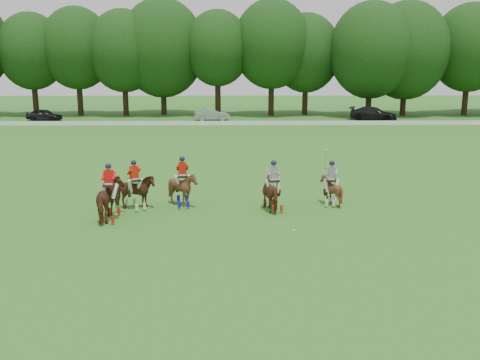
{
  "coord_description": "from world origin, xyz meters",
  "views": [
    {
      "loc": [
        1.81,
        -19.22,
        6.57
      ],
      "look_at": [
        2.12,
        4.2,
        1.4
      ],
      "focal_mm": 40.0,
      "sensor_mm": 36.0,
      "label": 1
    }
  ],
  "objects_px": {
    "polo_red_c": "(183,188)",
    "car_left": "(44,115)",
    "polo_ball": "(293,230)",
    "polo_red_a": "(110,200)",
    "polo_stripe_a": "(273,192)",
    "car_mid": "(212,115)",
    "car_right": "(373,114)",
    "polo_red_b": "(135,192)",
    "polo_stripe_b": "(331,189)"
  },
  "relations": [
    {
      "from": "polo_stripe_b",
      "to": "polo_ball",
      "type": "bearing_deg",
      "value": -118.52
    },
    {
      "from": "car_mid",
      "to": "car_right",
      "type": "xyz_separation_m",
      "value": [
        18.72,
        0.0,
        0.11
      ]
    },
    {
      "from": "car_left",
      "to": "polo_ball",
      "type": "bearing_deg",
      "value": -139.63
    },
    {
      "from": "car_left",
      "to": "polo_stripe_b",
      "type": "relative_size",
      "value": 1.52
    },
    {
      "from": "polo_red_c",
      "to": "polo_stripe_b",
      "type": "bearing_deg",
      "value": 0.55
    },
    {
      "from": "car_mid",
      "to": "polo_ball",
      "type": "relative_size",
      "value": 44.99
    },
    {
      "from": "polo_ball",
      "to": "car_right",
      "type": "bearing_deg",
      "value": 71.49
    },
    {
      "from": "car_right",
      "to": "polo_ball",
      "type": "relative_size",
      "value": 59.28
    },
    {
      "from": "car_mid",
      "to": "polo_red_b",
      "type": "xyz_separation_m",
      "value": [
        -2.04,
        -38.03,
        0.14
      ]
    },
    {
      "from": "car_right",
      "to": "polo_red_c",
      "type": "distance_m",
      "value": 41.87
    },
    {
      "from": "polo_red_c",
      "to": "car_left",
      "type": "bearing_deg",
      "value": 117.23
    },
    {
      "from": "car_right",
      "to": "polo_stripe_b",
      "type": "height_order",
      "value": "polo_stripe_b"
    },
    {
      "from": "car_right",
      "to": "polo_red_b",
      "type": "distance_m",
      "value": 43.33
    },
    {
      "from": "car_left",
      "to": "car_right",
      "type": "relative_size",
      "value": 0.76
    },
    {
      "from": "car_left",
      "to": "polo_red_a",
      "type": "distance_m",
      "value": 43.07
    },
    {
      "from": "polo_stripe_a",
      "to": "car_mid",
      "type": "bearing_deg",
      "value": 96.33
    },
    {
      "from": "polo_stripe_a",
      "to": "polo_ball",
      "type": "relative_size",
      "value": 25.53
    },
    {
      "from": "car_left",
      "to": "car_right",
      "type": "height_order",
      "value": "car_right"
    },
    {
      "from": "polo_red_a",
      "to": "polo_red_c",
      "type": "bearing_deg",
      "value": 38.79
    },
    {
      "from": "car_left",
      "to": "polo_red_c",
      "type": "bearing_deg",
      "value": -142.48
    },
    {
      "from": "car_left",
      "to": "polo_stripe_a",
      "type": "distance_m",
      "value": 44.93
    },
    {
      "from": "car_right",
      "to": "polo_ball",
      "type": "bearing_deg",
      "value": -174.55
    },
    {
      "from": "car_left",
      "to": "car_right",
      "type": "xyz_separation_m",
      "value": [
        37.92,
        0.0,
        0.09
      ]
    },
    {
      "from": "polo_red_b",
      "to": "polo_stripe_b",
      "type": "distance_m",
      "value": 9.09
    },
    {
      "from": "car_right",
      "to": "polo_red_a",
      "type": "xyz_separation_m",
      "value": [
        -21.49,
        -39.81,
        0.13
      ]
    },
    {
      "from": "polo_stripe_b",
      "to": "polo_ball",
      "type": "height_order",
      "value": "polo_stripe_b"
    },
    {
      "from": "polo_stripe_a",
      "to": "polo_stripe_b",
      "type": "bearing_deg",
      "value": 17.51
    },
    {
      "from": "car_right",
      "to": "polo_red_b",
      "type": "height_order",
      "value": "polo_red_b"
    },
    {
      "from": "car_right",
      "to": "car_mid",
      "type": "bearing_deg",
      "value": 113.95
    },
    {
      "from": "polo_red_b",
      "to": "polo_red_c",
      "type": "xyz_separation_m",
      "value": [
        2.13,
        0.53,
        0.04
      ]
    },
    {
      "from": "car_mid",
      "to": "polo_stripe_a",
      "type": "bearing_deg",
      "value": 175.73
    },
    {
      "from": "polo_red_a",
      "to": "polo_stripe_a",
      "type": "relative_size",
      "value": 1.07
    },
    {
      "from": "car_left",
      "to": "polo_stripe_a",
      "type": "relative_size",
      "value": 1.76
    },
    {
      "from": "polo_red_b",
      "to": "polo_red_c",
      "type": "distance_m",
      "value": 2.2
    },
    {
      "from": "car_left",
      "to": "polo_red_b",
      "type": "relative_size",
      "value": 1.78
    },
    {
      "from": "car_mid",
      "to": "polo_red_b",
      "type": "relative_size",
      "value": 1.78
    },
    {
      "from": "car_left",
      "to": "polo_stripe_b",
      "type": "height_order",
      "value": "polo_stripe_b"
    },
    {
      "from": "polo_ball",
      "to": "car_left",
      "type": "bearing_deg",
      "value": 120.08
    },
    {
      "from": "polo_red_b",
      "to": "polo_red_c",
      "type": "bearing_deg",
      "value": 13.91
    },
    {
      "from": "polo_red_c",
      "to": "car_mid",
      "type": "bearing_deg",
      "value": 90.14
    },
    {
      "from": "car_mid",
      "to": "polo_stripe_b",
      "type": "relative_size",
      "value": 1.53
    },
    {
      "from": "polo_red_a",
      "to": "polo_stripe_a",
      "type": "height_order",
      "value": "polo_red_a"
    },
    {
      "from": "polo_stripe_b",
      "to": "polo_red_c",
      "type": "bearing_deg",
      "value": -179.45
    },
    {
      "from": "polo_ball",
      "to": "polo_red_b",
      "type": "bearing_deg",
      "value": 153.25
    },
    {
      "from": "car_mid",
      "to": "polo_red_b",
      "type": "height_order",
      "value": "polo_red_b"
    },
    {
      "from": "car_right",
      "to": "polo_ball",
      "type": "xyz_separation_m",
      "value": [
        -13.89,
        -41.5,
        -0.73
      ]
    },
    {
      "from": "car_mid",
      "to": "polo_red_c",
      "type": "bearing_deg",
      "value": 169.54
    },
    {
      "from": "car_right",
      "to": "polo_red_b",
      "type": "xyz_separation_m",
      "value": [
        -20.76,
        -38.03,
        0.04
      ]
    },
    {
      "from": "car_left",
      "to": "polo_stripe_a",
      "type": "height_order",
      "value": "polo_stripe_a"
    },
    {
      "from": "car_left",
      "to": "polo_red_c",
      "type": "distance_m",
      "value": 42.18
    }
  ]
}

